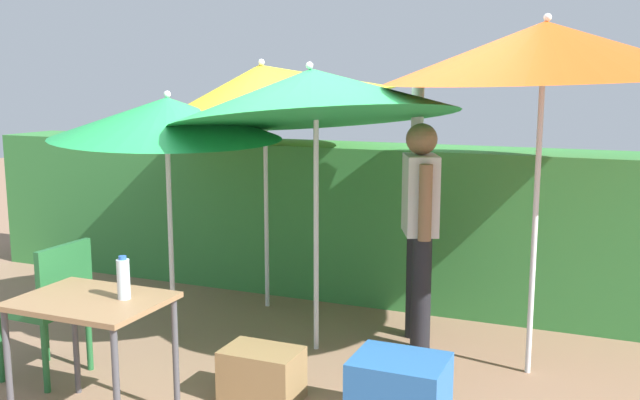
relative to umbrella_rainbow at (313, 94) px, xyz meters
name	(u,v)px	position (x,y,z in m)	size (l,w,h in m)	color
ground_plane	(302,371)	(0.09, -0.39, -1.80)	(24.00, 24.00, 0.00)	#937056
hedge_row	(385,223)	(0.09, 1.39, -1.13)	(8.00, 0.70, 1.34)	#38843D
umbrella_rainbow	(313,94)	(0.00, 0.00, 0.00)	(2.01, 1.99, 2.16)	silver
umbrella_orange	(263,88)	(-0.74, 0.72, 0.03)	(2.13, 2.10, 2.22)	silver
umbrella_yellow	(167,118)	(-1.03, -0.20, -0.17)	(1.64, 1.64, 1.82)	silver
umbrella_navy	(545,51)	(1.47, 0.17, 0.27)	(2.00, 2.00, 2.31)	silver
person_vendor	(420,217)	(0.65, 0.40, -0.86)	(0.34, 0.54, 1.88)	black
chair_plastic	(51,301)	(-1.34, -1.09, -1.29)	(0.45, 0.45, 0.89)	#236633
cooler_box	(399,393)	(0.89, -0.88, -1.60)	(0.51, 0.41, 0.40)	#2D6BB7
crate_cardboard	(262,375)	(0.04, -0.87, -1.64)	(0.46, 0.31, 0.32)	#9E7A4C
folding_table	(91,314)	(-0.69, -1.47, -1.17)	(0.80, 0.60, 0.72)	#4C4C51
bottle_water	(123,279)	(-0.52, -1.41, -0.96)	(0.07, 0.07, 0.24)	silver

